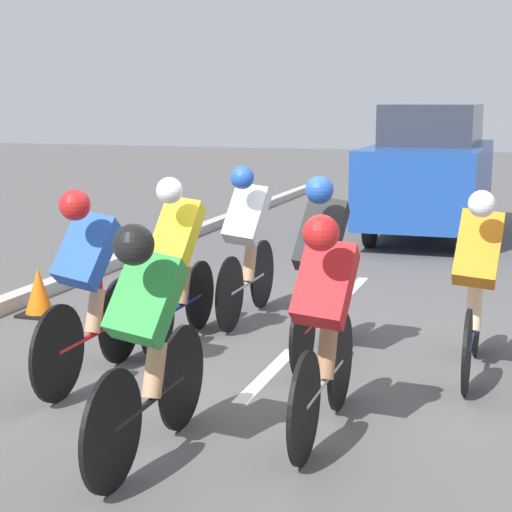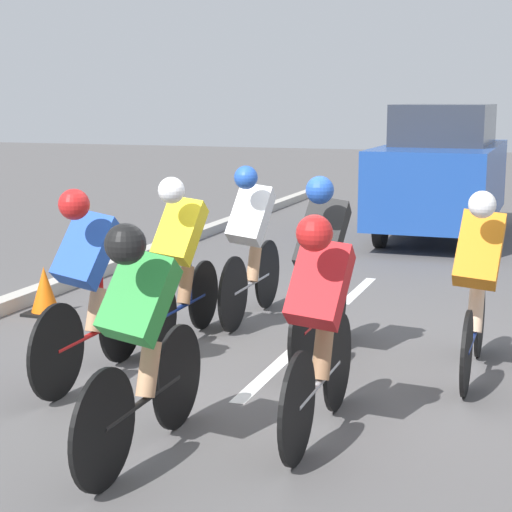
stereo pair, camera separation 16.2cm
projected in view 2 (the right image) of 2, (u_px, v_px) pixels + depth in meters
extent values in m
plane|color=#565454|center=(276.00, 367.00, 6.98)|extent=(60.00, 60.00, 0.00)
cube|color=white|center=(268.00, 374.00, 6.78)|extent=(0.12, 1.40, 0.01)
cube|color=white|center=(358.00, 290.00, 9.74)|extent=(0.12, 1.40, 0.01)
cylinder|color=black|center=(268.00, 274.00, 8.89)|extent=(0.03, 0.71, 0.71)
cylinder|color=black|center=(233.00, 294.00, 7.98)|extent=(0.03, 0.71, 0.71)
cylinder|color=#B7B7BC|center=(251.00, 284.00, 8.44)|extent=(0.04, 0.99, 0.04)
cylinder|color=#B7B7BC|center=(257.00, 260.00, 8.56)|extent=(0.04, 0.04, 0.42)
cylinder|color=#1999D8|center=(253.00, 273.00, 8.46)|extent=(0.07, 0.07, 0.16)
cylinder|color=tan|center=(254.00, 264.00, 8.47)|extent=(0.12, 0.23, 0.36)
cube|color=white|center=(251.00, 215.00, 8.21)|extent=(0.38, 0.49, 0.61)
sphere|color=blue|center=(246.00, 177.00, 7.92)|extent=(0.22, 0.22, 0.22)
cylinder|color=black|center=(336.00, 304.00, 7.61)|extent=(0.03, 0.70, 0.70)
cylinder|color=black|center=(303.00, 334.00, 6.65)|extent=(0.03, 0.70, 0.70)
cylinder|color=red|center=(320.00, 318.00, 7.13)|extent=(0.04, 1.03, 0.04)
cylinder|color=red|center=(326.00, 289.00, 7.26)|extent=(0.04, 0.04, 0.42)
cylinder|color=#1999D8|center=(322.00, 305.00, 7.16)|extent=(0.07, 0.07, 0.16)
cylinder|color=#9E704C|center=(323.00, 295.00, 7.17)|extent=(0.12, 0.23, 0.36)
cube|color=black|center=(322.00, 236.00, 6.90)|extent=(0.39, 0.50, 0.63)
sphere|color=blue|center=(320.00, 190.00, 6.61)|extent=(0.22, 0.22, 0.22)
cylinder|color=black|center=(122.00, 320.00, 7.06)|extent=(0.03, 0.71, 0.71)
cylinder|color=black|center=(57.00, 352.00, 6.16)|extent=(0.03, 0.71, 0.71)
cylinder|color=red|center=(92.00, 335.00, 6.61)|extent=(0.04, 0.97, 0.04)
cylinder|color=red|center=(102.00, 303.00, 6.73)|extent=(0.04, 0.04, 0.42)
cylinder|color=#1999D8|center=(94.00, 321.00, 6.64)|extent=(0.07, 0.07, 0.16)
cylinder|color=tan|center=(96.00, 310.00, 6.65)|extent=(0.12, 0.23, 0.36)
cube|color=blue|center=(87.00, 250.00, 6.38)|extent=(0.41, 0.47, 0.60)
sphere|color=red|center=(74.00, 204.00, 6.10)|extent=(0.23, 0.23, 0.23)
cylinder|color=black|center=(480.00, 319.00, 7.21)|extent=(0.03, 0.64, 0.64)
cylinder|color=black|center=(467.00, 354.00, 6.24)|extent=(0.03, 0.64, 0.64)
cylinder|color=navy|center=(474.00, 335.00, 6.72)|extent=(0.04, 1.04, 0.04)
cylinder|color=navy|center=(477.00, 304.00, 6.86)|extent=(0.04, 0.04, 0.42)
cylinder|color=white|center=(475.00, 321.00, 6.75)|extent=(0.07, 0.07, 0.16)
cylinder|color=beige|center=(476.00, 311.00, 6.76)|extent=(0.12, 0.23, 0.36)
cube|color=orange|center=(480.00, 250.00, 6.50)|extent=(0.36, 0.49, 0.60)
sphere|color=white|center=(482.00, 205.00, 6.22)|extent=(0.20, 0.20, 0.20)
cylinder|color=black|center=(204.00, 295.00, 8.08)|extent=(0.03, 0.65, 0.65)
cylinder|color=black|center=(159.00, 319.00, 7.20)|extent=(0.03, 0.65, 0.65)
cylinder|color=navy|center=(183.00, 306.00, 7.64)|extent=(0.04, 0.96, 0.04)
cylinder|color=navy|center=(190.00, 280.00, 7.76)|extent=(0.04, 0.04, 0.42)
cylinder|color=#1999D8|center=(185.00, 294.00, 7.67)|extent=(0.07, 0.07, 0.16)
cylinder|color=#9E704C|center=(186.00, 285.00, 7.67)|extent=(0.12, 0.23, 0.36)
cube|color=yellow|center=(180.00, 231.00, 7.41)|extent=(0.38, 0.48, 0.60)
sphere|color=white|center=(171.00, 190.00, 7.13)|extent=(0.23, 0.23, 0.23)
cylinder|color=black|center=(338.00, 362.00, 5.97)|extent=(0.03, 0.69, 0.69)
cylinder|color=black|center=(297.00, 409.00, 5.07)|extent=(0.03, 0.69, 0.69)
cylinder|color=#B7B7BC|center=(319.00, 383.00, 5.52)|extent=(0.04, 0.97, 0.04)
cylinder|color=#B7B7BC|center=(326.00, 345.00, 5.64)|extent=(0.04, 0.04, 0.42)
cylinder|color=green|center=(321.00, 366.00, 5.54)|extent=(0.07, 0.07, 0.16)
cylinder|color=#9E704C|center=(323.00, 353.00, 5.55)|extent=(0.12, 0.23, 0.36)
cube|color=red|center=(320.00, 284.00, 5.29)|extent=(0.37, 0.46, 0.56)
sphere|color=red|center=(314.00, 233.00, 5.02)|extent=(0.22, 0.22, 0.22)
cylinder|color=black|center=(178.00, 377.00, 5.64)|extent=(0.03, 0.70, 0.70)
cylinder|color=black|center=(104.00, 430.00, 4.73)|extent=(0.03, 0.70, 0.70)
cylinder|color=black|center=(144.00, 401.00, 5.18)|extent=(0.04, 0.98, 0.04)
cylinder|color=black|center=(156.00, 360.00, 5.30)|extent=(0.04, 0.04, 0.42)
cylinder|color=white|center=(147.00, 383.00, 5.21)|extent=(0.07, 0.07, 0.16)
cylinder|color=tan|center=(149.00, 369.00, 5.22)|extent=(0.12, 0.23, 0.36)
cube|color=green|center=(139.00, 298.00, 4.96)|extent=(0.40, 0.45, 0.57)
sphere|color=black|center=(125.00, 244.00, 4.68)|extent=(0.23, 0.23, 0.23)
cylinder|color=black|center=(476.00, 230.00, 12.07)|extent=(0.14, 0.64, 0.64)
cylinder|color=black|center=(381.00, 226.00, 12.52)|extent=(0.14, 0.64, 0.64)
cylinder|color=black|center=(491.00, 209.00, 14.45)|extent=(0.14, 0.64, 0.64)
cylinder|color=black|center=(410.00, 205.00, 14.90)|extent=(0.14, 0.64, 0.64)
cube|color=#1E479E|center=(441.00, 181.00, 13.38)|extent=(1.70, 4.15, 1.13)
cube|color=#2D333D|center=(445.00, 124.00, 13.42)|extent=(1.39, 2.28, 0.62)
cube|color=black|center=(46.00, 313.00, 8.67)|extent=(0.36, 0.36, 0.03)
cone|color=orange|center=(45.00, 289.00, 8.63)|extent=(0.28, 0.28, 0.46)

